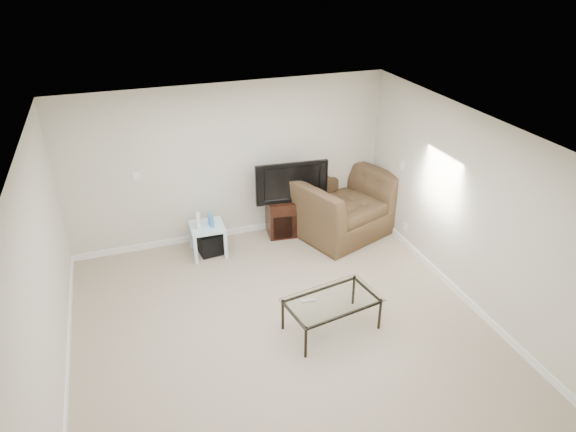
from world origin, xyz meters
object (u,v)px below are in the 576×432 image
object	(u,v)px
television	(290,180)
coffee_table	(331,314)
subwoofer	(210,242)
recliner	(340,194)
tv_stand	(289,215)
side_table	(208,239)

from	to	relation	value
television	coffee_table	size ratio (longest dim) A/B	0.95
subwoofer	coffee_table	world-z (taller)	coffee_table
recliner	coffee_table	world-z (taller)	recliner
television	coffee_table	distance (m)	2.57
coffee_table	recliner	bearing A→B (deg)	63.65
tv_stand	coffee_table	distance (m)	2.50
recliner	side_table	bearing A→B (deg)	159.58
side_table	recliner	size ratio (longest dim) A/B	0.33
recliner	coffee_table	size ratio (longest dim) A/B	1.34
side_table	coffee_table	distance (m)	2.49
tv_stand	coffee_table	size ratio (longest dim) A/B	0.66
television	tv_stand	bearing A→B (deg)	88.74
television	coffee_table	xyz separation A→B (m)	(-0.32, -2.45, -0.73)
television	subwoofer	size ratio (longest dim) A/B	3.04
coffee_table	subwoofer	bearing A→B (deg)	114.78
television	side_table	world-z (taller)	television
tv_stand	recliner	bearing A→B (deg)	-10.19
tv_stand	subwoofer	xyz separation A→B (m)	(-1.37, -0.21, -0.14)
television	side_table	distance (m)	1.58
tv_stand	subwoofer	world-z (taller)	tv_stand
subwoofer	coffee_table	xyz separation A→B (m)	(1.05, -2.27, 0.05)
side_table	coffee_table	bearing A→B (deg)	-64.39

